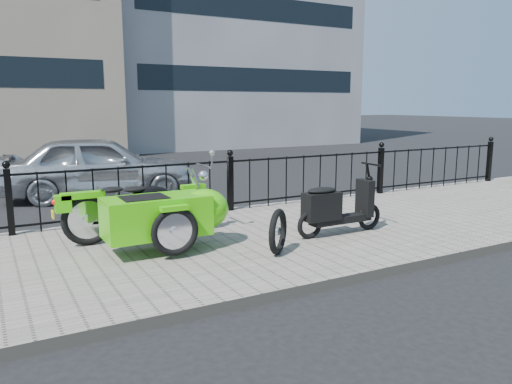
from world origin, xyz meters
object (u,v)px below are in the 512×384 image
scooter (335,208)px  spare_tire (278,232)px  sedan_car (100,166)px  motorcycle_sidecar (166,212)px

scooter → spare_tire: 1.27m
spare_tire → sedan_car: sedan_car is taller
motorcycle_sidecar → scooter: 2.39m
motorcycle_sidecar → sedan_car: bearing=88.3°
sedan_car → scooter: bearing=-144.0°
scooter → sedan_car: sedan_car is taller
motorcycle_sidecar → scooter: size_ratio=1.54×
scooter → spare_tire: (-1.21, -0.40, -0.10)m
scooter → sedan_car: 5.66m
motorcycle_sidecar → sedan_car: sedan_car is taller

